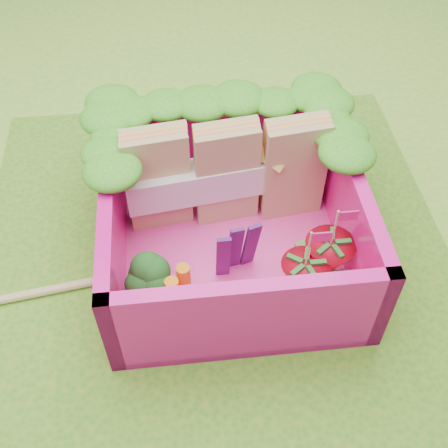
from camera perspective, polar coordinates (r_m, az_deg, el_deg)
ground at (r=3.19m, az=-0.94°, el=-2.49°), size 14.00×14.00×0.00m
placemat at (r=3.18m, az=-0.94°, el=-2.32°), size 2.60×2.60×0.03m
bento_floor at (r=3.11m, az=0.82°, el=-2.67°), size 1.30×1.30×0.05m
bento_box at (r=2.92m, az=0.88°, el=0.40°), size 1.30×1.30×0.55m
lettuce_ruffle at (r=3.04m, az=-0.12°, el=11.19°), size 1.43×0.83×0.11m
sandwich_stack at (r=3.06m, az=0.38°, el=5.15°), size 1.12×0.31×0.61m
broccoli at (r=2.78m, az=-7.18°, el=-5.44°), size 0.30×0.30×0.24m
carrot_sticks at (r=2.79m, az=-4.62°, el=-6.56°), size 0.13×0.13×0.24m
purple_wedges at (r=2.84m, az=1.27°, el=-2.64°), size 0.22×0.09×0.38m
strawberry_left at (r=2.84m, az=8.06°, el=-5.48°), size 0.24×0.24×0.48m
strawberry_right at (r=2.92m, az=10.49°, el=-3.53°), size 0.26×0.26×0.50m
snap_peas at (r=3.06m, az=10.52°, el=-3.48°), size 0.32×0.43×0.05m
chopsticks at (r=3.14m, az=-21.46°, el=-7.13°), size 2.27×0.37×0.04m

